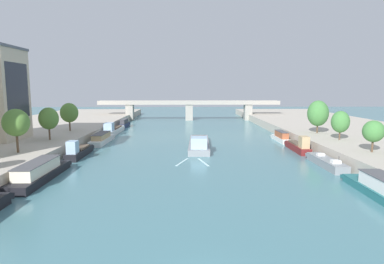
# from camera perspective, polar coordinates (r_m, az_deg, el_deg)

# --- Properties ---
(quay_left) EXTENTS (36.00, 170.00, 2.34)m
(quay_left) POSITION_cam_1_polar(r_m,az_deg,el_deg) (84.87, -29.05, -0.96)
(quay_left) COLOR #B7AD9E
(quay_left) RESTS_ON ground
(quay_right) EXTENTS (36.00, 170.00, 2.34)m
(quay_right) POSITION_cam_1_polar(r_m,az_deg,el_deg) (86.12, 28.40, -0.81)
(quay_right) COLOR #B7AD9E
(quay_right) RESTS_ON ground
(barge_midriver) EXTENTS (5.02, 21.73, 3.16)m
(barge_midriver) POSITION_cam_1_polar(r_m,az_deg,el_deg) (68.94, 1.24, -1.98)
(barge_midriver) COLOR gray
(barge_midriver) RESTS_ON ground
(wake_behind_barge) EXTENTS (5.59, 6.01, 0.03)m
(wake_behind_barge) POSITION_cam_1_polar(r_m,az_deg,el_deg) (55.70, 0.12, -5.27)
(wake_behind_barge) COLOR silver
(wake_behind_barge) RESTS_ON ground
(moored_boat_left_second) EXTENTS (3.14, 15.53, 2.70)m
(moored_boat_left_second) POSITION_cam_1_polar(r_m,az_deg,el_deg) (49.41, -25.06, -6.36)
(moored_boat_left_second) COLOR black
(moored_boat_left_second) RESTS_ON ground
(moored_boat_left_far) EXTENTS (2.30, 11.67, 3.44)m
(moored_boat_left_far) POSITION_cam_1_polar(r_m,az_deg,el_deg) (63.43, -19.15, -3.18)
(moored_boat_left_far) COLOR black
(moored_boat_left_far) RESTS_ON ground
(moored_boat_left_lone) EXTENTS (2.95, 14.03, 2.36)m
(moored_boat_left_lone) POSITION_cam_1_polar(r_m,az_deg,el_deg) (77.75, -15.43, -1.11)
(moored_boat_left_lone) COLOR silver
(moored_boat_left_lone) RESTS_ON ground
(moored_boat_left_downstream) EXTENTS (3.13, 16.46, 3.49)m
(moored_boat_left_downstream) POSITION_cam_1_polar(r_m,az_deg,el_deg) (92.69, -13.61, 0.36)
(moored_boat_left_downstream) COLOR silver
(moored_boat_left_downstream) RESTS_ON ground
(moored_boat_left_upstream) EXTENTS (1.97, 10.10, 2.64)m
(moored_boat_left_upstream) POSITION_cam_1_polar(r_m,az_deg,el_deg) (107.26, -11.70, 1.42)
(moored_boat_left_upstream) COLOR #1E284C
(moored_boat_left_upstream) RESTS_ON ground
(moored_boat_right_lone) EXTENTS (2.38, 12.04, 2.34)m
(moored_boat_right_lone) POSITION_cam_1_polar(r_m,az_deg,el_deg) (57.16, 22.34, -4.87)
(moored_boat_right_lone) COLOR gray
(moored_boat_right_lone) RESTS_ON ground
(moored_boat_right_upstream) EXTENTS (2.26, 11.60, 3.48)m
(moored_boat_right_upstream) POSITION_cam_1_polar(r_m,az_deg,el_deg) (68.38, 18.06, -2.37)
(moored_boat_right_upstream) COLOR maroon
(moored_boat_right_upstream) RESTS_ON ground
(moored_boat_right_far) EXTENTS (2.03, 10.52, 2.46)m
(moored_boat_right_far) POSITION_cam_1_polar(r_m,az_deg,el_deg) (79.96, 15.26, -0.84)
(moored_boat_right_far) COLOR silver
(moored_boat_right_far) RESTS_ON ground
(tree_left_by_lamp) EXTENTS (4.04, 4.04, 6.94)m
(tree_left_by_lamp) POSITION_cam_1_polar(r_m,az_deg,el_deg) (58.21, -28.37, 1.43)
(tree_left_by_lamp) COLOR brown
(tree_left_by_lamp) RESTS_ON quay_left
(tree_left_past_mid) EXTENTS (3.78, 3.78, 6.40)m
(tree_left_past_mid) POSITION_cam_1_polar(r_m,az_deg,el_deg) (69.98, -23.74, 2.16)
(tree_left_past_mid) COLOR brown
(tree_left_past_mid) RESTS_ON quay_left
(tree_left_end_of_row) EXTENTS (4.17, 4.17, 6.64)m
(tree_left_end_of_row) POSITION_cam_1_polar(r_m,az_deg,el_deg) (83.09, -20.64, 3.16)
(tree_left_end_of_row) COLOR brown
(tree_left_end_of_row) RESTS_ON quay_left
(tree_right_far) EXTENTS (3.29, 3.29, 5.09)m
(tree_right_far) POSITION_cam_1_polar(r_m,az_deg,el_deg) (59.16, 29.10, 0.10)
(tree_right_far) COLOR brown
(tree_right_far) RESTS_ON quay_right
(tree_right_by_lamp) EXTENTS (3.49, 3.49, 5.73)m
(tree_right_by_lamp) POSITION_cam_1_polar(r_m,az_deg,el_deg) (70.40, 24.47, 1.63)
(tree_right_by_lamp) COLOR brown
(tree_right_by_lamp) RESTS_ON quay_right
(tree_right_third) EXTENTS (4.63, 4.63, 7.40)m
(tree_right_third) POSITION_cam_1_polar(r_m,az_deg,el_deg) (78.98, 21.12, 3.06)
(tree_right_third) COLOR brown
(tree_right_third) RESTS_ON quay_right
(bridge_far) EXTENTS (70.18, 4.40, 7.63)m
(bridge_far) POSITION_cam_1_polar(r_m,az_deg,el_deg) (127.66, -0.51, 4.30)
(bridge_far) COLOR #9E998E
(bridge_far) RESTS_ON ground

